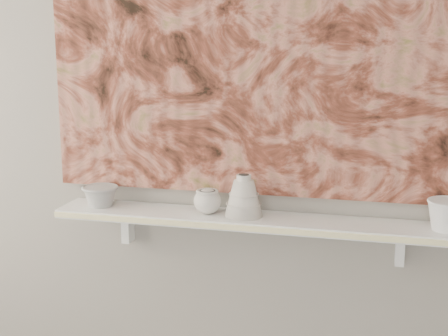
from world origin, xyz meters
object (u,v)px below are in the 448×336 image
(bowl_grey, at_px, (100,196))
(bell_vessel, at_px, (244,195))
(cup_cream, at_px, (207,201))
(painting, at_px, (260,34))
(shelf, at_px, (253,221))

(bowl_grey, xyz_separation_m, bell_vessel, (0.53, 0.00, 0.03))
(bowl_grey, xyz_separation_m, cup_cream, (0.40, 0.00, 0.01))
(cup_cream, xyz_separation_m, bell_vessel, (0.13, 0.00, 0.03))
(painting, height_order, bell_vessel, painting)
(cup_cream, bearing_deg, painting, 26.30)
(painting, relative_size, bowl_grey, 11.30)
(shelf, relative_size, cup_cream, 14.65)
(bowl_grey, bearing_deg, bell_vessel, 0.00)
(painting, bearing_deg, bell_vessel, -113.11)
(bell_vessel, bearing_deg, painting, 66.89)
(shelf, relative_size, bowl_grey, 10.55)
(cup_cream, height_order, bell_vessel, bell_vessel)
(shelf, distance_m, bell_vessel, 0.09)
(shelf, xyz_separation_m, cup_cream, (-0.16, 0.00, 0.06))
(bell_vessel, bearing_deg, shelf, 0.00)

